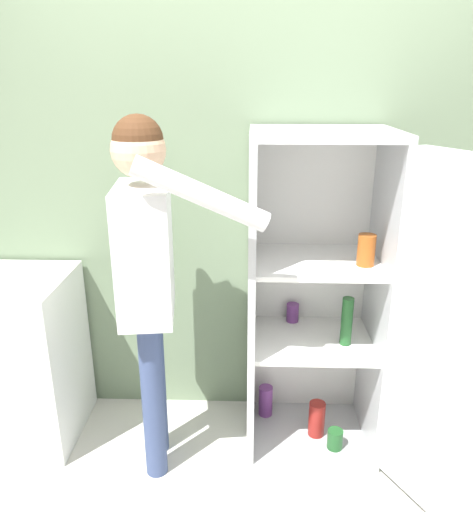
# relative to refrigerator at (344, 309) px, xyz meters

# --- Properties ---
(wall_back) EXTENTS (7.00, 0.06, 2.55)m
(wall_back) POSITION_rel_refrigerator_xyz_m (-0.45, 0.42, 0.45)
(wall_back) COLOR gray
(wall_back) RESTS_ON ground_plane
(refrigerator) EXTENTS (1.04, 1.15, 1.68)m
(refrigerator) POSITION_rel_refrigerator_xyz_m (0.00, 0.00, 0.00)
(refrigerator) COLOR #B7BABC
(refrigerator) RESTS_ON ground_plane
(person) EXTENTS (0.70, 0.55, 1.76)m
(person) POSITION_rel_refrigerator_xyz_m (-0.92, -0.12, 0.31)
(person) COLOR #384770
(person) RESTS_ON ground_plane
(counter) EXTENTS (0.79, 0.57, 0.93)m
(counter) POSITION_rel_refrigerator_xyz_m (-1.80, 0.08, -0.36)
(counter) COLOR white
(counter) RESTS_ON ground_plane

